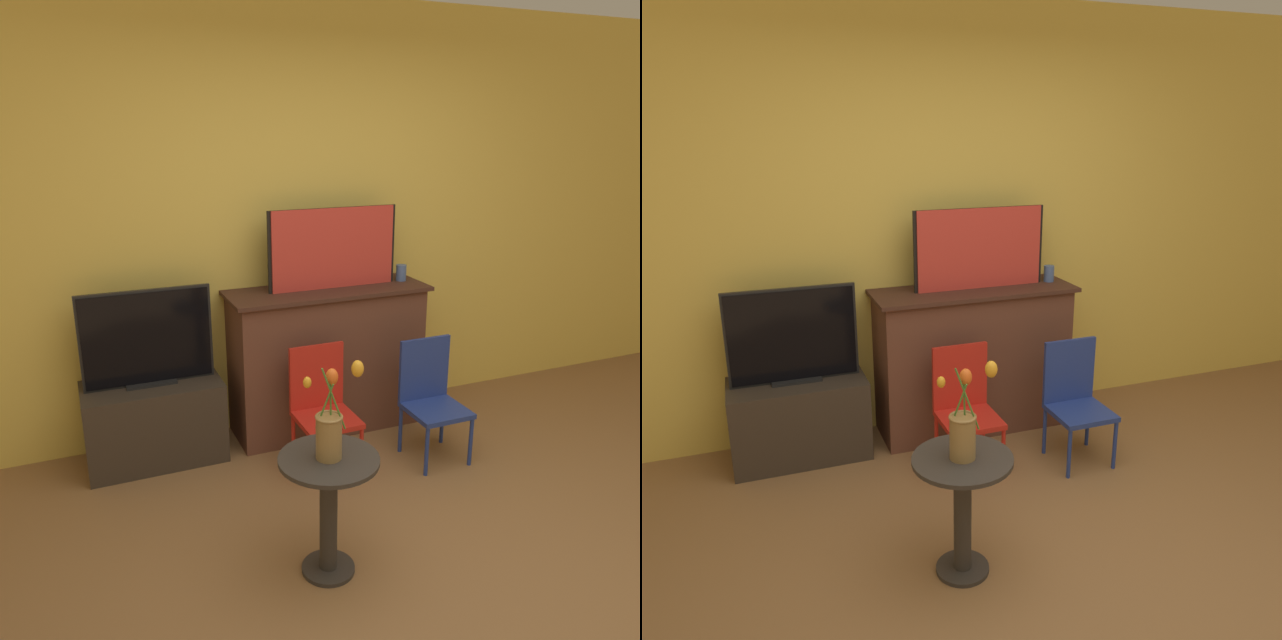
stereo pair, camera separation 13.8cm
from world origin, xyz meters
TOP-DOWN VIEW (x-y plane):
  - ground_plane at (0.00, 0.00)m, footprint 14.00×14.00m
  - wall_back at (0.00, 2.13)m, footprint 8.00×0.06m
  - fireplace_mantel at (0.12, 1.89)m, footprint 1.30×0.46m
  - painting at (0.17, 1.90)m, footprint 0.86×0.03m
  - mantel_candle at (0.66, 1.89)m, footprint 0.07×0.07m
  - tv_stand at (-1.01, 1.87)m, footprint 0.80×0.42m
  - tv_monitor at (-1.01, 1.88)m, footprint 0.75×0.12m
  - chair_red at (-0.10, 1.43)m, footprint 0.34×0.34m
  - chair_blue at (0.55, 1.29)m, footprint 0.34×0.34m
  - side_table at (-0.44, 0.55)m, footprint 0.44×0.44m
  - vase_tulips at (-0.44, 0.55)m, footprint 0.23×0.14m

SIDE VIEW (x-z plane):
  - ground_plane at x=0.00m, z-range 0.00..0.00m
  - tv_stand at x=-1.01m, z-range 0.00..0.49m
  - side_table at x=-0.44m, z-range 0.08..0.66m
  - chair_red at x=-0.10m, z-range 0.03..0.76m
  - chair_blue at x=0.55m, z-range 0.03..0.76m
  - fireplace_mantel at x=0.12m, z-range 0.01..0.97m
  - vase_tulips at x=-0.44m, z-range 0.51..0.95m
  - tv_monitor at x=-1.01m, z-range 0.49..1.06m
  - mantel_candle at x=0.66m, z-range 0.96..1.07m
  - painting at x=0.17m, z-range 0.96..1.47m
  - wall_back at x=0.00m, z-range 0.00..2.70m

